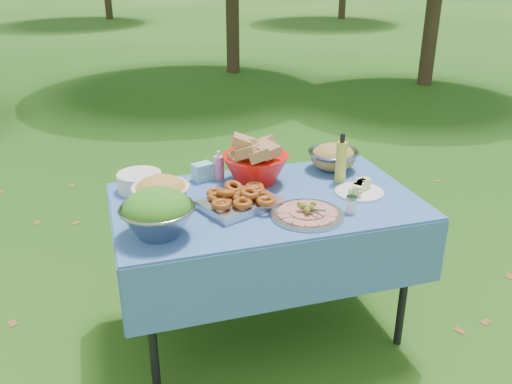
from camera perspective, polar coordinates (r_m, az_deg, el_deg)
ground at (r=3.02m, az=0.94°, el=-14.03°), size 80.00×80.00×0.00m
picnic_table at (r=2.81m, az=1.00°, el=-7.88°), size 1.46×0.86×0.76m
salad_bowl at (r=2.29m, az=-10.35°, el=-2.17°), size 0.34×0.34×0.21m
pasta_bowl_white at (r=2.57m, az=-9.99°, el=0.07°), size 0.28×0.28×0.15m
plate_stack at (r=2.78m, az=-12.15°, el=1.10°), size 0.23×0.23×0.09m
wipes_box at (r=2.86m, az=-5.66°, el=2.14°), size 0.12×0.10×0.09m
sanitizer_bottle at (r=2.85m, az=-3.93°, el=2.85°), size 0.07×0.07×0.16m
bread_bowl at (r=2.79m, az=-0.05°, el=3.26°), size 0.41×0.41×0.23m
pasta_bowl_steel at (r=3.01m, az=8.11°, el=3.71°), size 0.35×0.35×0.14m
fried_tray at (r=2.53m, az=-1.75°, el=-0.81°), size 0.41×0.35×0.08m
charcuterie_platter at (r=2.46m, az=5.46°, el=-1.71°), size 0.36×0.36×0.08m
oil_bottle at (r=2.83m, az=8.97°, el=3.58°), size 0.06×0.06×0.26m
cheese_plate at (r=2.73m, az=10.86°, el=0.52°), size 0.24×0.24×0.07m
shaker at (r=2.52m, az=10.00°, el=-1.28°), size 0.06×0.06×0.08m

